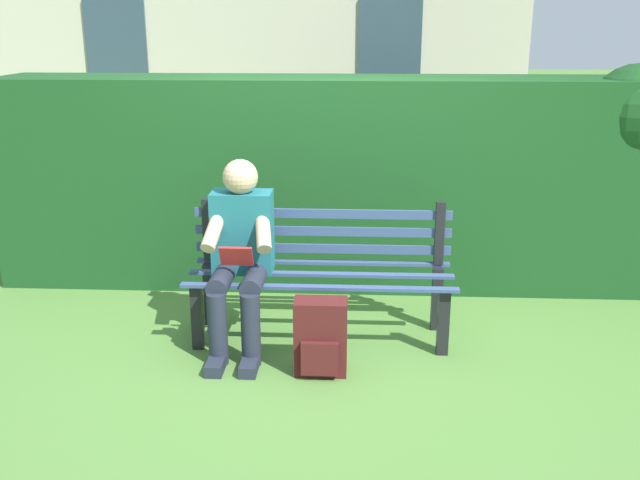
% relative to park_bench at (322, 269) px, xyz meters
% --- Properties ---
extents(ground, '(60.00, 60.00, 0.00)m').
position_rel_park_bench_xyz_m(ground, '(0.00, 0.09, -0.45)').
color(ground, '#517F38').
extents(park_bench, '(1.70, 0.54, 0.87)m').
position_rel_park_bench_xyz_m(park_bench, '(0.00, 0.00, 0.00)').
color(park_bench, black).
rests_on(park_bench, ground).
extents(person_seated, '(0.44, 0.73, 1.18)m').
position_rel_park_bench_xyz_m(person_seated, '(0.50, 0.19, 0.18)').
color(person_seated, '#1E6672').
rests_on(person_seated, ground).
extents(hedge_backdrop, '(5.99, 0.87, 1.71)m').
position_rel_park_bench_xyz_m(hedge_backdrop, '(-0.49, -1.09, 0.39)').
color(hedge_backdrop, '#19471E').
rests_on(hedge_backdrop, ground).
extents(backpack, '(0.31, 0.25, 0.46)m').
position_rel_park_bench_xyz_m(backpack, '(-0.02, 0.57, -0.23)').
color(backpack, '#4C1919').
rests_on(backpack, ground).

